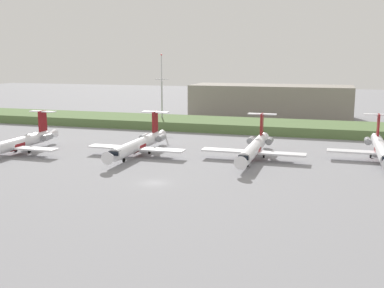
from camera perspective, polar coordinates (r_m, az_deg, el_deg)
The scene contains 8 objects.
ground_plane at distance 110.78m, azimuth 1.04°, elevation -0.90°, with size 500.00×500.00×0.00m, color gray.
grass_berm at distance 145.64m, azimuth 5.02°, elevation 2.37°, with size 320.00×20.00×2.73m, color #597542.
regional_jet_second at distance 114.89m, azimuth -20.86°, elevation 0.10°, with size 22.81×31.00×9.00m.
regional_jet_third at distance 106.75m, azimuth -6.62°, elevation -0.02°, with size 22.81×31.00×9.00m.
regional_jet_fourth at distance 102.89m, azimuth 7.72°, elevation -0.45°, with size 22.81×31.00×9.00m.
regional_jet_fifth at distance 109.02m, azimuth 22.38°, elevation -0.53°, with size 22.81×31.00×9.00m.
antenna_mast at distance 152.05m, azimuth -3.75°, elevation 5.91°, with size 4.40×0.50×23.42m.
distant_hangar at distance 177.14m, azimuth 9.70°, elevation 5.25°, with size 59.28×20.78×12.10m, color gray.
Camera 1 is at (29.83, -74.39, 22.03)m, focal length 43.08 mm.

